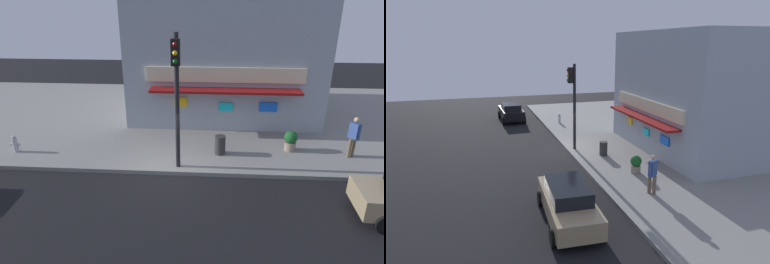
% 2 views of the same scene
% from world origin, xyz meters
% --- Properties ---
extents(ground_plane, '(49.15, 49.15, 0.00)m').
position_xyz_m(ground_plane, '(0.00, 0.00, 0.00)').
color(ground_plane, black).
extents(sidewalk, '(32.77, 13.51, 0.18)m').
position_xyz_m(sidewalk, '(0.00, 6.76, 0.09)').
color(sidewalk, gray).
rests_on(sidewalk, ground_plane).
extents(corner_building, '(10.15, 8.39, 7.29)m').
position_xyz_m(corner_building, '(2.36, 8.24, 3.82)').
color(corner_building, '#9EA8B2').
rests_on(corner_building, sidewalk).
extents(traffic_light, '(0.32, 0.58, 5.36)m').
position_xyz_m(traffic_light, '(0.44, 0.38, 3.60)').
color(traffic_light, black).
rests_on(traffic_light, sidewalk).
extents(fire_hydrant, '(0.46, 0.22, 0.80)m').
position_xyz_m(fire_hydrant, '(-6.99, 1.35, 0.56)').
color(fire_hydrant, '#B2B2B7').
rests_on(fire_hydrant, sidewalk).
extents(trash_can, '(0.48, 0.48, 0.84)m').
position_xyz_m(trash_can, '(2.16, 1.78, 0.60)').
color(trash_can, '#2D2D2D').
rests_on(trash_can, sidewalk).
extents(pedestrian, '(0.43, 0.52, 1.82)m').
position_xyz_m(pedestrian, '(7.84, 1.88, 1.18)').
color(pedestrian, brown).
rests_on(pedestrian, sidewalk).
extents(potted_plant_by_doorway, '(0.59, 0.59, 0.94)m').
position_xyz_m(potted_plant_by_doorway, '(5.34, 2.34, 0.67)').
color(potted_plant_by_doorway, gray).
rests_on(potted_plant_by_doorway, sidewalk).
extents(parked_car_black, '(4.20, 2.14, 1.52)m').
position_xyz_m(parked_car_black, '(-9.88, -2.37, 0.80)').
color(parked_car_black, black).
rests_on(parked_car_black, ground_plane).
extents(parked_car_tan, '(4.56, 2.11, 1.56)m').
position_xyz_m(parked_car_tan, '(8.76, -2.26, 0.81)').
color(parked_car_tan, '#9E8966').
rests_on(parked_car_tan, ground_plane).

